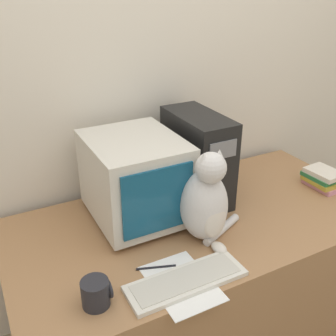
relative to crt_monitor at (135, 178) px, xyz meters
name	(u,v)px	position (x,y,z in m)	size (l,w,h in m)	color
wall_back	(152,81)	(0.25, 0.34, 0.32)	(7.00, 0.05, 2.50)	beige
desk	(199,281)	(0.25, -0.15, -0.56)	(1.71, 0.85, 0.73)	#9E7047
crt_monitor	(135,178)	(0.00, 0.00, 0.00)	(0.38, 0.46, 0.38)	beige
computer_tower	(197,158)	(0.33, 0.03, 0.02)	(0.19, 0.40, 0.42)	black
keyboard	(186,280)	(-0.02, -0.47, -0.19)	(0.44, 0.15, 0.02)	silver
cat	(206,202)	(0.19, -0.27, -0.03)	(0.30, 0.26, 0.40)	silver
book_stack	(323,178)	(0.97, -0.19, -0.15)	(0.16, 0.19, 0.09)	pink
pen	(156,267)	(-0.08, -0.35, -0.19)	(0.14, 0.06, 0.01)	black
paper_sheet	(181,283)	(-0.03, -0.47, -0.19)	(0.21, 0.30, 0.00)	white
mug	(96,293)	(-0.33, -0.42, -0.15)	(0.10, 0.09, 0.10)	#232328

